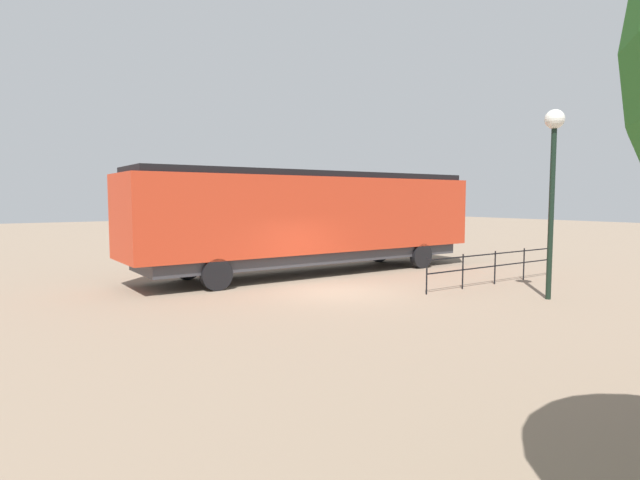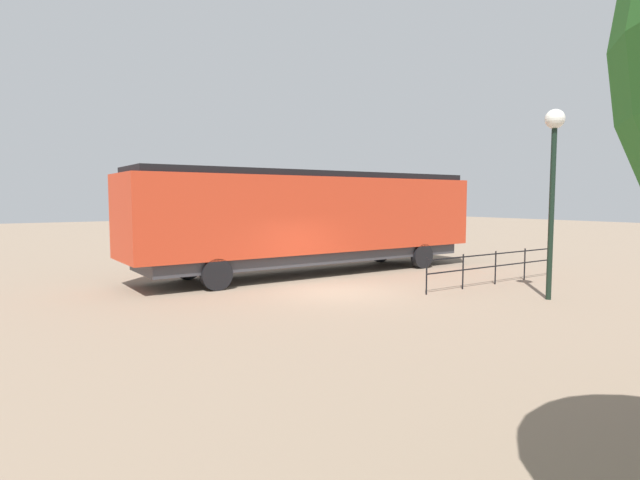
% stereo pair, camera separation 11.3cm
% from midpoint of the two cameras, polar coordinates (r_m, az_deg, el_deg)
% --- Properties ---
extents(ground_plane, '(120.00, 120.00, 0.00)m').
position_cam_midpoint_polar(ground_plane, '(17.25, 1.39, -5.75)').
color(ground_plane, '#84705B').
extents(locomotive, '(3.14, 15.27, 4.20)m').
position_cam_midpoint_polar(locomotive, '(21.39, 0.22, 2.61)').
color(locomotive, red).
rests_on(locomotive, ground_plane).
extents(lamp_post, '(0.58, 0.58, 5.80)m').
position_cam_midpoint_polar(lamp_post, '(17.19, 24.41, 8.36)').
color(lamp_post, black).
rests_on(lamp_post, ground_plane).
extents(platform_fence, '(0.05, 7.11, 1.21)m').
position_cam_midpoint_polar(platform_fence, '(19.60, 18.80, -2.44)').
color(platform_fence, black).
rests_on(platform_fence, ground_plane).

